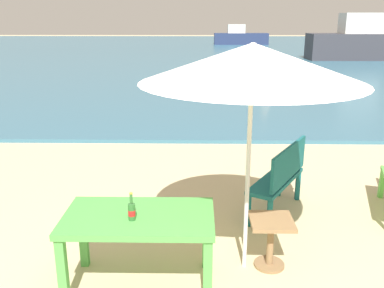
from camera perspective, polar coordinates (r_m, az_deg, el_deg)
sea_water at (r=33.42m, az=1.59°, el=12.61°), size 120.00×50.00×0.08m
picnic_table_green at (r=4.03m, az=-7.21°, el=-10.92°), size 1.40×0.80×0.76m
beer_bottle_amber at (r=3.85m, az=-8.21°, el=-8.93°), size 0.07×0.07×0.26m
patio_umbrella at (r=3.92m, az=8.22°, el=10.83°), size 2.10×2.10×2.30m
side_table_wood at (r=4.50m, az=10.67°, el=-12.18°), size 0.44×0.44×0.54m
bench_teal_center at (r=5.61m, az=12.05°, el=-4.17°), size 0.92×1.22×0.95m
swimmer_person at (r=12.56m, az=9.94°, el=6.16°), size 0.34×0.34×0.41m
boat_sailboat at (r=40.48m, az=6.58°, el=14.23°), size 4.98×1.36×1.81m
boat_ferry at (r=27.75m, az=22.98°, el=12.54°), size 7.39×2.02×2.69m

